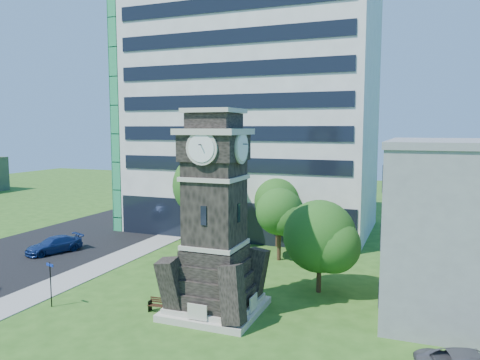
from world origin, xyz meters
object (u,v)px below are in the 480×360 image
at_px(clock_tower, 215,226).
at_px(street_sign, 50,279).
at_px(car_street_north, 54,245).
at_px(park_bench, 162,305).

relative_size(clock_tower, street_sign, 4.28).
xyz_separation_m(car_street_north, street_sign, (9.20, -10.11, 1.07)).
xyz_separation_m(car_street_north, park_bench, (16.11, -8.38, -0.25)).
bearing_deg(street_sign, car_street_north, 147.07).
distance_m(clock_tower, street_sign, 10.88).
bearing_deg(clock_tower, car_street_north, 159.56).
xyz_separation_m(clock_tower, street_sign, (-9.86, -3.01, -3.50)).
bearing_deg(clock_tower, park_bench, -156.47).
bearing_deg(street_sign, clock_tower, 31.74).
distance_m(car_street_north, park_bench, 18.16).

